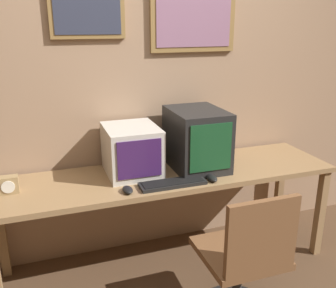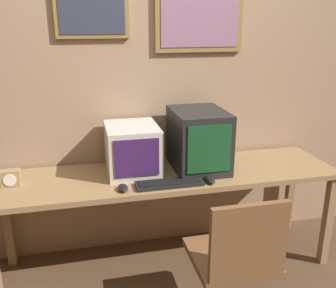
% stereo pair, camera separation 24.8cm
% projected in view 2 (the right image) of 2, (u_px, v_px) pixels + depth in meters
% --- Properties ---
extents(wall_back, '(8.00, 0.08, 2.60)m').
position_uv_depth(wall_back, '(157.00, 79.00, 2.70)').
color(wall_back, tan).
rests_on(wall_back, ground_plane).
extents(desk, '(2.33, 0.60, 0.72)m').
position_uv_depth(desk, '(168.00, 182.00, 2.57)').
color(desk, '#99754C').
rests_on(desk, ground_plane).
extents(monitor_left, '(0.35, 0.41, 0.32)m').
position_uv_depth(monitor_left, '(132.00, 149.00, 2.53)').
color(monitor_left, beige).
rests_on(monitor_left, desk).
extents(monitor_right, '(0.35, 0.46, 0.41)m').
position_uv_depth(monitor_right, '(198.00, 140.00, 2.57)').
color(monitor_right, black).
rests_on(monitor_right, desk).
extents(keyboard_main, '(0.42, 0.13, 0.03)m').
position_uv_depth(keyboard_main, '(169.00, 183.00, 2.35)').
color(keyboard_main, black).
rests_on(keyboard_main, desk).
extents(mouse_near_keyboard, '(0.06, 0.12, 0.04)m').
position_uv_depth(mouse_near_keyboard, '(210.00, 180.00, 2.39)').
color(mouse_near_keyboard, black).
rests_on(mouse_near_keyboard, desk).
extents(mouse_far_corner, '(0.06, 0.11, 0.03)m').
position_uv_depth(mouse_far_corner, '(123.00, 188.00, 2.28)').
color(mouse_far_corner, black).
rests_on(mouse_far_corner, desk).
extents(desk_clock, '(0.12, 0.07, 0.11)m').
position_uv_depth(desk_clock, '(10.00, 178.00, 2.33)').
color(desk_clock, '#A38456').
rests_on(desk_clock, desk).
extents(office_chair, '(0.47, 0.47, 0.87)m').
position_uv_depth(office_chair, '(234.00, 272.00, 2.08)').
color(office_chair, black).
rests_on(office_chair, ground_plane).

